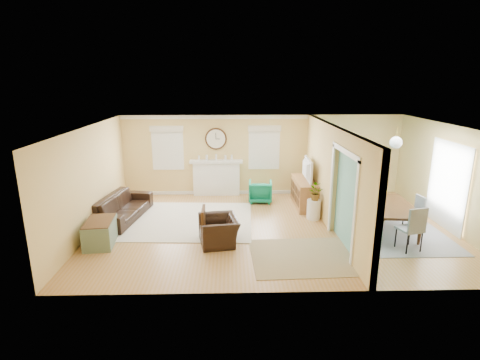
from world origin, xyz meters
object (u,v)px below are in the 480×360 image
Objects in this scene: dining_table at (390,217)px; eames_chair at (219,230)px; credenza at (304,193)px; green_chair at (260,191)px; sofa at (123,207)px.

eames_chair is at bearing 104.48° from dining_table.
eames_chair is 0.60× the size of credenza.
eames_chair is 3.62m from credenza.
credenza reaches higher than green_chair.
sofa is 7.01m from dining_table.
sofa is at bearing -132.35° from eames_chair.
sofa is 1.19× the size of dining_table.
sofa is 4.10m from green_chair.
eames_chair is 0.50× the size of dining_table.
green_chair is at bearing 147.64° from eames_chair.
dining_table is at bearing -89.35° from sofa.
sofa is 1.41× the size of credenza.
sofa reaches higher than eames_chair.
credenza is at bearing 48.24° from dining_table.
green_chair is (3.86, 1.39, -0.01)m from sofa.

